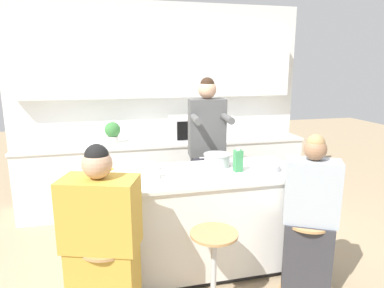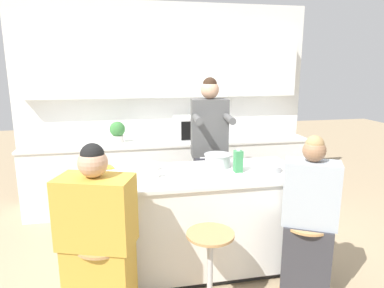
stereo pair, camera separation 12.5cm
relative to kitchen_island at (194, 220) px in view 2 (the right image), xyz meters
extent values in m
plane|color=tan|center=(0.00, 0.00, -0.47)|extent=(16.00, 16.00, 0.00)
cube|color=silver|center=(0.00, 1.93, 0.88)|extent=(4.02, 0.06, 2.70)
cube|color=white|center=(0.00, 1.82, 1.36)|extent=(3.70, 0.16, 0.75)
cube|color=white|center=(0.00, 1.57, -0.03)|extent=(3.70, 0.63, 0.87)
cube|color=silver|center=(0.00, 1.57, 0.42)|extent=(3.73, 0.66, 0.03)
cube|color=black|center=(0.00, 0.00, -0.44)|extent=(1.84, 0.67, 0.06)
cube|color=white|center=(0.00, 0.00, 0.01)|extent=(1.92, 0.75, 0.84)
cube|color=silver|center=(0.00, 0.00, 0.44)|extent=(1.96, 0.79, 0.03)
cylinder|color=#B7BABC|center=(-0.78, -0.61, -0.14)|extent=(0.04, 0.04, 0.62)
cylinder|color=tan|center=(-0.78, -0.61, 0.17)|extent=(0.36, 0.36, 0.02)
cylinder|color=#B7BABC|center=(0.00, -0.61, -0.14)|extent=(0.04, 0.04, 0.62)
cylinder|color=tan|center=(0.00, -0.61, 0.17)|extent=(0.36, 0.36, 0.02)
cylinder|color=#B7BABC|center=(0.78, -0.61, -0.14)|extent=(0.04, 0.04, 0.62)
cylinder|color=tan|center=(0.78, -0.61, 0.17)|extent=(0.36, 0.36, 0.02)
cube|color=#383842|center=(0.31, 0.67, -0.02)|extent=(0.35, 0.26, 0.90)
cube|color=#4C4C4C|center=(0.31, 0.67, 0.74)|extent=(0.41, 0.26, 0.62)
cylinder|color=#4C4C4C|center=(0.12, 0.41, 0.88)|extent=(0.11, 0.35, 0.07)
cylinder|color=#4C4C4C|center=(0.44, 0.38, 0.88)|extent=(0.11, 0.35, 0.07)
sphere|color=tan|center=(0.31, 0.67, 1.15)|extent=(0.22, 0.22, 0.20)
sphere|color=black|center=(0.31, 0.67, 1.21)|extent=(0.17, 0.17, 0.15)
cube|color=gold|center=(-0.81, -0.62, -0.14)|extent=(0.52, 0.40, 0.65)
cube|color=gold|center=(-0.81, -0.62, 0.43)|extent=(0.57, 0.43, 0.49)
sphere|color=tan|center=(-0.81, -0.62, 0.77)|extent=(0.25, 0.25, 0.20)
sphere|color=black|center=(-0.81, -0.62, 0.83)|extent=(0.20, 0.20, 0.16)
cube|color=#333338|center=(0.79, -0.62, -0.14)|extent=(0.45, 0.41, 0.65)
cube|color=#9EA8B2|center=(0.79, -0.62, 0.44)|extent=(0.46, 0.39, 0.51)
sphere|color=#936B4C|center=(0.79, -0.62, 0.78)|extent=(0.23, 0.23, 0.17)
sphere|color=#A37F51|center=(0.79, -0.62, 0.83)|extent=(0.19, 0.19, 0.14)
cylinder|color=#B7BABC|center=(0.27, 0.16, 0.52)|extent=(0.25, 0.25, 0.11)
cylinder|color=#B7BABC|center=(0.27, 0.16, 0.58)|extent=(0.26, 0.26, 0.01)
cylinder|color=#B7BABC|center=(0.12, 0.16, 0.55)|extent=(0.05, 0.01, 0.01)
cylinder|color=#B7BABC|center=(0.42, 0.16, 0.55)|extent=(0.05, 0.01, 0.01)
cylinder|color=white|center=(-0.40, 0.19, 0.49)|extent=(0.22, 0.22, 0.06)
cylinder|color=#B7BABC|center=(0.68, -0.07, 0.49)|extent=(0.23, 0.23, 0.06)
cylinder|color=white|center=(-0.36, -0.05, 0.51)|extent=(0.08, 0.08, 0.09)
torus|color=white|center=(-0.30, -0.05, 0.51)|extent=(0.04, 0.01, 0.04)
ellipsoid|color=yellow|center=(-0.75, 0.26, 0.48)|extent=(0.10, 0.04, 0.04)
ellipsoid|color=yellow|center=(-0.78, 0.28, 0.48)|extent=(0.08, 0.10, 0.04)
ellipsoid|color=yellow|center=(-0.73, 0.28, 0.48)|extent=(0.09, 0.09, 0.04)
cube|color=#38844C|center=(0.40, -0.04, 0.56)|extent=(0.07, 0.07, 0.20)
cylinder|color=white|center=(0.40, -0.04, 0.66)|extent=(0.03, 0.03, 0.02)
cube|color=white|center=(0.33, 1.52, 0.59)|extent=(0.54, 0.33, 0.32)
cube|color=black|center=(0.28, 1.35, 0.59)|extent=(0.33, 0.01, 0.24)
cube|color=black|center=(0.53, 1.35, 0.59)|extent=(0.10, 0.01, 0.25)
cylinder|color=beige|center=(-0.68, 1.57, 0.47)|extent=(0.15, 0.15, 0.09)
sphere|color=#387538|center=(-0.68, 1.57, 0.60)|extent=(0.20, 0.20, 0.20)
camera|label=1|loc=(-0.72, -2.84, 1.39)|focal=32.00mm
camera|label=2|loc=(-0.59, -2.86, 1.39)|focal=32.00mm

